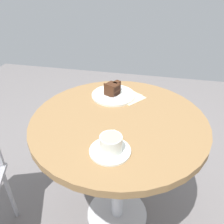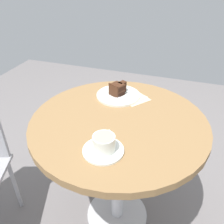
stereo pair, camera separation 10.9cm
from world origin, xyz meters
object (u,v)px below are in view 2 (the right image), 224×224
object	(u,v)px
saucer	(103,150)
fork	(115,98)
coffee_cup	(104,143)
cake_plate	(118,95)
napkin	(134,98)
cake_slice	(118,89)
teaspoon	(90,147)

from	to	relation	value
saucer	fork	size ratio (longest dim) A/B	1.40
coffee_cup	cake_plate	world-z (taller)	coffee_cup
cake_plate	napkin	size ratio (longest dim) A/B	1.28
saucer	napkin	world-z (taller)	saucer
coffee_cup	saucer	bearing A→B (deg)	110.29
cake_slice	cake_plate	bearing A→B (deg)	-107.91
cake_slice	napkin	size ratio (longest dim) A/B	0.56
cake_slice	napkin	xyz separation A→B (m)	(0.01, -0.09, -0.04)
cake_plate	cake_slice	xyz separation A→B (m)	(0.00, 0.00, 0.04)
napkin	saucer	bearing A→B (deg)	178.95
cake_slice	saucer	bearing A→B (deg)	-169.74
saucer	cake_plate	bearing A→B (deg)	9.80
saucer	coffee_cup	bearing A→B (deg)	-69.71
cake_plate	fork	distance (m)	0.05
cake_slice	teaspoon	bearing A→B (deg)	-176.79
saucer	teaspoon	distance (m)	0.06
teaspoon	cake_slice	distance (m)	0.45
napkin	cake_plate	bearing A→B (deg)	95.86
saucer	fork	world-z (taller)	fork
saucer	coffee_cup	distance (m)	0.04
cake_slice	fork	distance (m)	0.06
cake_plate	coffee_cup	bearing A→B (deg)	-169.71
teaspoon	cake_plate	bearing A→B (deg)	-22.70
coffee_cup	teaspoon	bearing A→B (deg)	93.93
cake_plate	napkin	bearing A→B (deg)	-84.14
saucer	coffee_cup	size ratio (longest dim) A/B	1.37
fork	teaspoon	bearing A→B (deg)	60.85
teaspoon	cake_plate	size ratio (longest dim) A/B	0.38
coffee_cup	teaspoon	distance (m)	0.07
cake_slice	napkin	world-z (taller)	cake_slice
teaspoon	coffee_cup	bearing A→B (deg)	-111.48
teaspoon	fork	size ratio (longest dim) A/B	0.77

